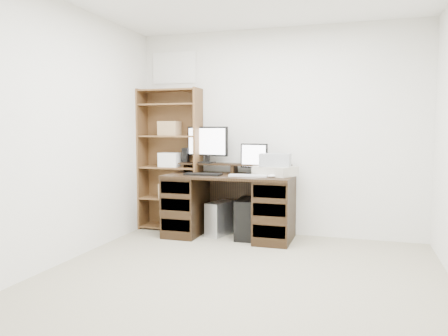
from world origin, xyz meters
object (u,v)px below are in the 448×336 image
at_px(tower_black, 246,218).
at_px(printer, 275,171).
at_px(bookshelf, 171,158).
at_px(tower_silver, 220,218).
at_px(monitor_small, 254,158).
at_px(monitor_wide, 207,143).
at_px(desk, 229,205).

bearing_deg(tower_black, printer, 5.64).
bearing_deg(bookshelf, tower_silver, -11.29).
distance_m(printer, tower_silver, 0.90).
distance_m(monitor_small, tower_silver, 0.85).
height_order(monitor_small, tower_black, monitor_small).
bearing_deg(tower_silver, printer, 15.38).
bearing_deg(printer, monitor_wide, -164.01).
height_order(printer, tower_black, printer).
xyz_separation_m(tower_silver, bookshelf, (-0.71, 0.14, 0.71)).
xyz_separation_m(desk, bookshelf, (-0.85, 0.21, 0.53)).
xyz_separation_m(monitor_wide, bookshelf, (-0.51, 0.02, -0.20)).
xyz_separation_m(monitor_wide, tower_silver, (0.20, -0.12, -0.92)).
relative_size(desk, monitor_small, 4.07).
relative_size(printer, tower_silver, 1.08).
relative_size(printer, tower_black, 0.92).
distance_m(tower_silver, tower_black, 0.35).
bearing_deg(printer, desk, -148.45).
height_order(monitor_wide, monitor_small, monitor_wide).
distance_m(desk, tower_black, 0.26).
bearing_deg(printer, monitor_small, -173.01).
xyz_separation_m(printer, tower_black, (-0.33, -0.05, -0.57)).
xyz_separation_m(monitor_small, tower_silver, (-0.40, -0.08, -0.75)).
xyz_separation_m(monitor_small, tower_black, (-0.06, -0.13, -0.72)).
bearing_deg(printer, tower_black, -147.42).
relative_size(monitor_wide, bookshelf, 0.31).
height_order(desk, printer, printer).
bearing_deg(tower_black, desk, -177.11).
xyz_separation_m(tower_silver, tower_black, (0.34, -0.05, 0.03)).
xyz_separation_m(monitor_wide, printer, (0.88, -0.12, -0.32)).
bearing_deg(monitor_small, tower_black, -105.99).
relative_size(monitor_small, tower_silver, 0.90).
bearing_deg(bookshelf, monitor_small, -2.93).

